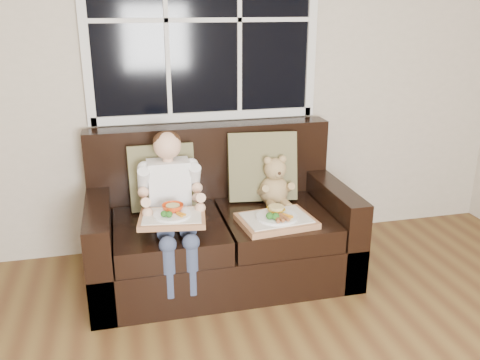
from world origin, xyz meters
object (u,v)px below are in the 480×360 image
object	(u,v)px
loveseat	(219,229)
tray_right	(276,219)
tray_left	(172,216)
child	(171,193)
teddy_bear	(275,184)

from	to	relation	value
loveseat	tray_right	size ratio (longest dim) A/B	3.49
loveseat	tray_left	xyz separation A→B (m)	(-0.34, -0.32, 0.27)
child	tray_right	size ratio (longest dim) A/B	1.78
loveseat	tray_left	distance (m)	0.54
teddy_bear	child	bearing A→B (deg)	-171.00
child	tray_right	bearing A→B (deg)	-16.06
child	tray_right	xyz separation A→B (m)	(0.63, -0.18, -0.16)
loveseat	child	world-z (taller)	child
teddy_bear	tray_left	bearing A→B (deg)	-157.31
child	loveseat	bearing A→B (deg)	20.15
teddy_bear	tray_right	xyz separation A→B (m)	(-0.09, -0.33, -0.11)
loveseat	tray_left	bearing A→B (deg)	-137.01
tray_left	tray_right	xyz separation A→B (m)	(0.65, 0.02, -0.09)
tray_right	teddy_bear	bearing A→B (deg)	68.49
child	teddy_bear	bearing A→B (deg)	11.54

